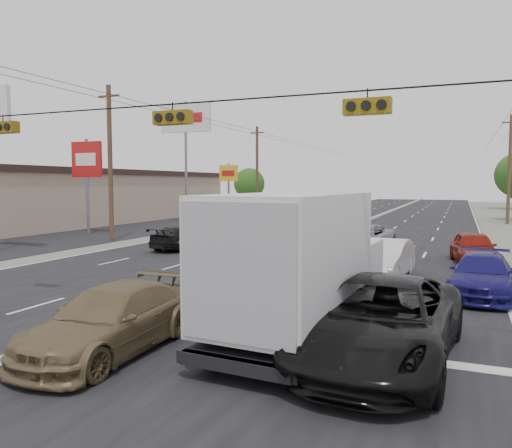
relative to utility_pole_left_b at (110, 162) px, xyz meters
The scene contains 24 objects.
ground 20.18m from the utility_pole_left_b, 50.19° to the right, with size 200.00×200.00×0.00m, color #606356.
road_surface 20.18m from the utility_pole_left_b, 50.19° to the left, with size 20.00×160.00×0.02m, color black.
center_median 20.16m from the utility_pole_left_b, 50.19° to the left, with size 0.50×160.00×0.20m, color gray.
strip_mall 17.03m from the utility_pole_left_b, 143.47° to the left, with size 12.00×42.00×4.60m, color tan.
parking_lot 12.10m from the utility_pole_left_b, 114.23° to the left, with size 10.00×42.00×0.02m, color black.
utility_pole_left_b is the anchor object (origin of this frame).
utility_pole_left_c 25.00m from the utility_pole_left_b, 90.00° to the left, with size 1.60×0.30×10.00m.
utility_pole_right_c 35.36m from the utility_pole_left_b, 45.00° to the left, with size 1.60×0.30×10.00m.
traffic_signals 20.45m from the utility_pole_left_b, 47.18° to the right, with size 25.00×0.30×0.54m.
pole_sign_mid 5.41m from the utility_pole_left_b, 146.31° to the left, with size 2.60×0.25×7.00m.
pole_sign_billboard 13.68m from the utility_pole_left_b, 98.75° to the left, with size 5.00×0.25×11.00m.
pole_sign_far 25.25m from the utility_pole_left_b, 97.97° to the left, with size 2.20×0.25×6.00m.
tree_left_far 46.01m from the utility_pole_left_b, 101.92° to the left, with size 4.80×4.80×6.12m.
box_truck 23.32m from the utility_pole_left_b, 40.73° to the right, with size 2.88×7.09×3.52m.
tan_sedan 22.76m from the utility_pole_left_b, 51.52° to the right, with size 2.02×4.98×1.45m, color brown.
red_sedan 17.59m from the utility_pole_left_b, 33.61° to the right, with size 1.54×4.41×1.45m, color #9D090E.
black_suv 25.46m from the utility_pole_left_b, 39.03° to the right, with size 2.88×6.25×1.74m, color black.
queue_car_a 15.25m from the utility_pole_left_b, 17.97° to the right, with size 1.79×4.44×1.51m, color black.
queue_car_b 19.86m from the utility_pole_left_b, 19.55° to the right, with size 1.62×4.66×1.53m, color silver.
queue_car_c 16.66m from the utility_pole_left_b, ahead, with size 2.55×5.53×1.54m, color gray.
queue_car_d 23.65m from the utility_pole_left_b, 20.92° to the right, with size 1.94×4.76×1.38m, color navy.
queue_car_e 22.06m from the utility_pole_left_b, ahead, with size 1.77×4.40×1.50m, color maroon.
oncoming_near 7.93m from the utility_pole_left_b, 15.24° to the right, with size 1.87×4.61×1.34m, color black.
oncoming_far 12.29m from the utility_pole_left_b, 32.14° to the left, with size 2.37×5.14×1.43m, color #9C9FA3.
Camera 1 is at (8.48, -11.28, 3.76)m, focal length 35.00 mm.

